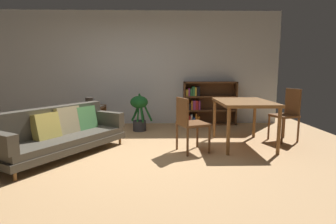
# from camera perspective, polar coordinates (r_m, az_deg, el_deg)

# --- Properties ---
(ground_plane) EXTENTS (8.16, 8.16, 0.00)m
(ground_plane) POSITION_cam_1_polar(r_m,az_deg,el_deg) (4.24, -8.78, -9.30)
(ground_plane) COLOR tan
(back_wall_panel) EXTENTS (6.80, 0.10, 2.70)m
(back_wall_panel) POSITION_cam_1_polar(r_m,az_deg,el_deg) (6.72, -6.08, 9.05)
(back_wall_panel) COLOR silver
(back_wall_panel) RESTS_ON ground_plane
(fabric_couch) EXTENTS (1.71, 2.13, 0.74)m
(fabric_couch) POSITION_cam_1_polar(r_m,az_deg,el_deg) (4.54, -21.64, -4.04)
(fabric_couch) COLOR brown
(fabric_couch) RESTS_ON ground_plane
(media_console) EXTENTS (0.37, 1.00, 0.53)m
(media_console) POSITION_cam_1_polar(r_m,az_deg,el_deg) (5.98, -15.38, -1.64)
(media_console) COLOR brown
(media_console) RESTS_ON ground_plane
(open_laptop) EXTENTS (0.46, 0.40, 0.06)m
(open_laptop) POSITION_cam_1_polar(r_m,az_deg,el_deg) (6.09, -15.51, 1.29)
(open_laptop) COLOR silver
(open_laptop) RESTS_ON media_console
(desk_speaker) EXTENTS (0.16, 0.16, 0.24)m
(desk_speaker) POSITION_cam_1_polar(r_m,az_deg,el_deg) (5.69, -16.11, 1.79)
(desk_speaker) COLOR #2D2823
(desk_speaker) RESTS_ON media_console
(potted_floor_plant) EXTENTS (0.48, 0.41, 0.82)m
(potted_floor_plant) POSITION_cam_1_polar(r_m,az_deg,el_deg) (5.90, -6.04, 0.51)
(potted_floor_plant) COLOR #333338
(potted_floor_plant) RESTS_ON ground_plane
(dining_table) EXTENTS (0.89, 1.22, 0.79)m
(dining_table) POSITION_cam_1_polar(r_m,az_deg,el_deg) (4.87, 15.60, 1.32)
(dining_table) COLOR brown
(dining_table) RESTS_ON ground_plane
(dining_chair_near) EXTENTS (0.51, 0.50, 0.97)m
(dining_chair_near) POSITION_cam_1_polar(r_m,az_deg,el_deg) (5.52, 23.78, 0.00)
(dining_chair_near) COLOR brown
(dining_chair_near) RESTS_ON ground_plane
(dining_chair_far) EXTENTS (0.55, 0.55, 0.88)m
(dining_chair_far) POSITION_cam_1_polar(r_m,az_deg,el_deg) (4.34, 4.43, -1.95)
(dining_chair_far) COLOR brown
(dining_chair_far) RESTS_ON ground_plane
(bookshelf) EXTENTS (1.28, 0.29, 1.04)m
(bookshelf) POSITION_cam_1_polar(r_m,az_deg,el_deg) (6.66, 7.88, 1.76)
(bookshelf) COLOR #56351E
(bookshelf) RESTS_ON ground_plane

